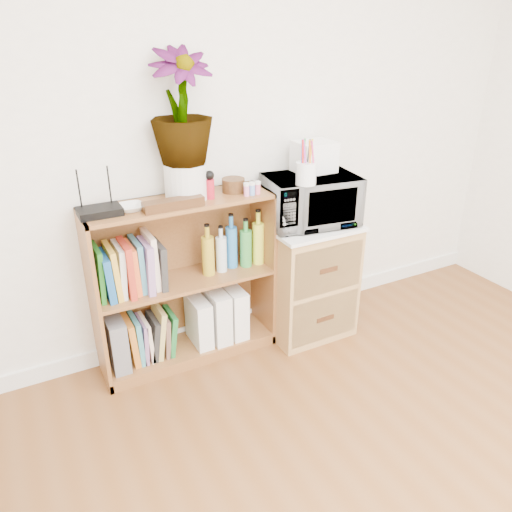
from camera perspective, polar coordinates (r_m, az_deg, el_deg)
skirting_board at (r=3.22m, az=-2.66°, el=-7.31°), size 4.00×0.02×0.10m
bookshelf at (r=2.78m, az=-8.12°, el=-3.03°), size 1.00×0.30×0.95m
wicker_unit at (r=3.08m, az=5.70°, el=-2.60°), size 0.50×0.45×0.70m
microwave at (r=2.87m, az=6.24°, el=6.37°), size 0.55×0.41×0.28m
pen_cup at (r=2.66m, az=5.75°, el=9.38°), size 0.11×0.11×0.12m
small_appliance at (r=2.91m, az=6.67°, el=11.23°), size 0.22×0.18×0.17m
router at (r=2.48m, az=-17.44°, el=4.90°), size 0.20×0.14×0.04m
white_bowl at (r=2.50m, az=-14.13°, el=5.39°), size 0.13×0.13×0.03m
plant_pot at (r=2.60m, az=-8.02°, el=8.48°), size 0.22×0.22×0.19m
potted_plant at (r=2.52m, az=-8.54°, el=16.50°), size 0.31×0.31×0.55m
trinket_box at (r=2.48m, az=-9.41°, el=5.89°), size 0.30×0.08×0.05m
kokeshi_doll at (r=2.60m, az=-5.27°, el=7.63°), size 0.04×0.04×0.10m
wooden_bowl at (r=2.70m, az=-2.61°, el=8.09°), size 0.12×0.12×0.07m
paint_jars at (r=2.65m, az=-0.45°, el=7.53°), size 0.10×0.04×0.05m
file_box at (r=2.83m, az=-15.71°, el=-9.37°), size 0.09×0.24×0.30m
magazine_holder_left at (r=2.93m, az=-6.56°, el=-7.37°), size 0.09×0.23×0.29m
magazine_holder_mid at (r=2.95m, az=-4.57°, el=-6.65°), size 0.10×0.25×0.31m
magazine_holder_right at (r=2.99m, az=-2.59°, el=-6.22°), size 0.10×0.24×0.30m
cookbooks at (r=2.64m, az=-14.21°, el=-1.32°), size 0.35×0.20×0.30m
liquor_bottles at (r=2.81m, az=-2.57°, el=1.38°), size 0.38×0.07×0.32m
lower_books at (r=2.87m, az=-12.07°, el=-8.89°), size 0.27×0.19×0.29m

